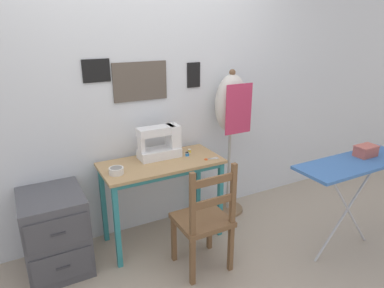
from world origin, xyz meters
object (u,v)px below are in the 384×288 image
object	(u,v)px
thread_spool_mid_table	(189,151)
sewing_machine	(161,143)
scissors	(209,159)
thread_spool_near_machine	(187,154)
ironing_board	(355,167)
wooden_chair	(204,221)
filing_cabinet	(55,232)
dress_form	(231,112)
storage_box	(366,151)
fabric_bowl	(116,171)

from	to	relation	value
thread_spool_mid_table	sewing_machine	bearing A→B (deg)	173.14
scissors	thread_spool_near_machine	size ratio (longest dim) A/B	3.34
thread_spool_mid_table	ironing_board	size ratio (longest dim) A/B	0.04
sewing_machine	thread_spool_near_machine	bearing A→B (deg)	-23.67
wooden_chair	filing_cabinet	bearing A→B (deg)	151.66
wooden_chair	dress_form	xyz separation A→B (m)	(0.67, 0.65, 0.64)
sewing_machine	wooden_chair	bearing A→B (deg)	-83.69
scissors	thread_spool_mid_table	bearing A→B (deg)	110.75
ironing_board	storage_box	xyz separation A→B (m)	(0.17, 0.04, 0.09)
thread_spool_near_machine	wooden_chair	bearing A→B (deg)	-104.17
ironing_board	thread_spool_mid_table	bearing A→B (deg)	134.73
thread_spool_near_machine	wooden_chair	xyz separation A→B (m)	(-0.14, -0.54, -0.34)
thread_spool_mid_table	ironing_board	world-z (taller)	ironing_board
ironing_board	dress_form	bearing A→B (deg)	115.50
scissors	storage_box	size ratio (longest dim) A/B	0.72
wooden_chair	ironing_board	size ratio (longest dim) A/B	0.88
thread_spool_mid_table	filing_cabinet	size ratio (longest dim) A/B	0.06
fabric_bowl	filing_cabinet	bearing A→B (deg)	170.07
wooden_chair	dress_form	size ratio (longest dim) A/B	0.62
thread_spool_near_machine	thread_spool_mid_table	xyz separation A→B (m)	(0.05, 0.06, 0.00)
scissors	ironing_board	xyz separation A→B (m)	(0.89, -0.77, 0.03)
thread_spool_mid_table	dress_form	distance (m)	0.57
thread_spool_near_machine	thread_spool_mid_table	distance (m)	0.08
dress_form	ironing_board	world-z (taller)	dress_form
thread_spool_near_machine	filing_cabinet	bearing A→B (deg)	179.50
fabric_bowl	sewing_machine	bearing A→B (deg)	20.04
ironing_board	storage_box	distance (m)	0.20
scissors	filing_cabinet	size ratio (longest dim) A/B	0.21
sewing_machine	dress_form	world-z (taller)	dress_form
sewing_machine	ironing_board	bearing A→B (deg)	-39.43
sewing_machine	scissors	distance (m)	0.44
scissors	thread_spool_near_machine	world-z (taller)	thread_spool_near_machine
scissors	dress_form	world-z (taller)	dress_form
fabric_bowl	dress_form	bearing A→B (deg)	8.91
scissors	dress_form	xyz separation A→B (m)	(0.40, 0.27, 0.31)
scissors	sewing_machine	bearing A→B (deg)	144.18
ironing_board	storage_box	size ratio (longest dim) A/B	5.64
thread_spool_mid_table	filing_cabinet	bearing A→B (deg)	-177.68
filing_cabinet	storage_box	distance (m)	2.57
sewing_machine	storage_box	size ratio (longest dim) A/B	2.05
scissors	storage_box	distance (m)	1.29
sewing_machine	filing_cabinet	bearing A→B (deg)	-175.18
filing_cabinet	scissors	bearing A→B (deg)	-7.30
storage_box	ironing_board	bearing A→B (deg)	-165.84
sewing_machine	storage_box	world-z (taller)	sewing_machine
sewing_machine	dress_form	xyz separation A→B (m)	(0.74, 0.02, 0.18)
scissors	filing_cabinet	bearing A→B (deg)	172.70
sewing_machine	ironing_board	distance (m)	1.60
sewing_machine	fabric_bowl	size ratio (longest dim) A/B	3.27
fabric_bowl	scissors	size ratio (longest dim) A/B	0.87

